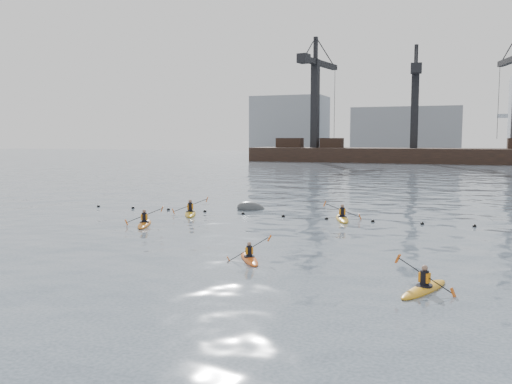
{
  "coord_description": "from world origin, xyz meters",
  "views": [
    {
      "loc": [
        8.85,
        -12.17,
        5.31
      ],
      "look_at": [
        0.14,
        11.34,
        2.8
      ],
      "focal_mm": 38.0,
      "sensor_mm": 36.0,
      "label": 1
    }
  ],
  "objects_px": {
    "mooring_buoy": "(251,209)",
    "kayaker_0": "(249,258)",
    "kayaker_3": "(342,218)",
    "kayaker_5": "(190,213)",
    "kayaker_1": "(424,288)",
    "kayaker_2": "(144,223)"
  },
  "relations": [
    {
      "from": "kayaker_0",
      "to": "kayaker_1",
      "type": "relative_size",
      "value": 0.84
    },
    {
      "from": "mooring_buoy",
      "to": "kayaker_0",
      "type": "bearing_deg",
      "value": -69.47
    },
    {
      "from": "kayaker_5",
      "to": "kayaker_1",
      "type": "bearing_deg",
      "value": -66.67
    },
    {
      "from": "kayaker_1",
      "to": "mooring_buoy",
      "type": "height_order",
      "value": "kayaker_1"
    },
    {
      "from": "kayaker_2",
      "to": "kayaker_5",
      "type": "relative_size",
      "value": 0.93
    },
    {
      "from": "kayaker_0",
      "to": "kayaker_3",
      "type": "distance_m",
      "value": 13.14
    },
    {
      "from": "kayaker_1",
      "to": "kayaker_2",
      "type": "height_order",
      "value": "kayaker_2"
    },
    {
      "from": "kayaker_0",
      "to": "kayaker_2",
      "type": "distance_m",
      "value": 11.55
    },
    {
      "from": "kayaker_0",
      "to": "kayaker_5",
      "type": "height_order",
      "value": "kayaker_5"
    },
    {
      "from": "kayaker_0",
      "to": "kayaker_2",
      "type": "xyz_separation_m",
      "value": [
        -9.44,
        6.65,
        0.02
      ]
    },
    {
      "from": "kayaker_1",
      "to": "kayaker_3",
      "type": "bearing_deg",
      "value": 133.01
    },
    {
      "from": "mooring_buoy",
      "to": "kayaker_2",
      "type": "bearing_deg",
      "value": -111.15
    },
    {
      "from": "kayaker_2",
      "to": "kayaker_0",
      "type": "bearing_deg",
      "value": -59.5
    },
    {
      "from": "kayaker_0",
      "to": "kayaker_5",
      "type": "xyz_separation_m",
      "value": [
        -8.96,
        11.81,
        0.03
      ]
    },
    {
      "from": "mooring_buoy",
      "to": "kayaker_1",
      "type": "bearing_deg",
      "value": -53.62
    },
    {
      "from": "kayaker_0",
      "to": "mooring_buoy",
      "type": "relative_size",
      "value": 1.2
    },
    {
      "from": "kayaker_1",
      "to": "mooring_buoy",
      "type": "relative_size",
      "value": 1.43
    },
    {
      "from": "kayaker_3",
      "to": "kayaker_5",
      "type": "relative_size",
      "value": 1.0
    },
    {
      "from": "kayaker_1",
      "to": "kayaker_2",
      "type": "relative_size",
      "value": 0.95
    },
    {
      "from": "kayaker_1",
      "to": "kayaker_3",
      "type": "xyz_separation_m",
      "value": [
        -5.97,
        15.4,
        0.01
      ]
    },
    {
      "from": "kayaker_0",
      "to": "kayaker_5",
      "type": "relative_size",
      "value": 0.74
    },
    {
      "from": "kayaker_1",
      "to": "kayaker_5",
      "type": "height_order",
      "value": "kayaker_5"
    }
  ]
}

